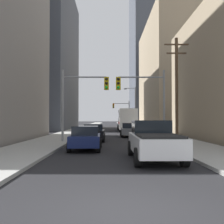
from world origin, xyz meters
name	(u,v)px	position (x,y,z in m)	size (l,w,h in m)	color
ground_plane	(127,213)	(0.00, 0.00, 0.00)	(400.00, 400.00, 0.00)	black
sidewalk_left	(85,128)	(-5.41, 50.00, 0.07)	(3.70, 160.00, 0.15)	#9E9E99
sidewalk_right	(136,128)	(5.41, 50.00, 0.07)	(3.70, 160.00, 0.15)	#9E9E99
city_bus	(127,119)	(2.43, 36.05, 1.93)	(2.77, 11.55, 3.40)	silver
pickup_truck_white	(153,141)	(1.76, 7.12, 0.93)	(2.20, 5.40, 1.90)	white
sedan_navy	(86,138)	(-1.86, 11.28, 0.77)	(1.95, 4.24, 1.52)	#141E4C
sedan_black	(94,132)	(-1.70, 17.90, 0.77)	(1.95, 4.22, 1.52)	black
sedan_grey	(130,130)	(1.88, 23.42, 0.77)	(1.95, 4.25, 1.52)	slate
traffic_signal_near_left	(83,94)	(-2.51, 16.11, 4.05)	(3.86, 0.44, 6.00)	gray
traffic_signal_near_right	(143,93)	(2.43, 16.11, 4.06)	(4.05, 0.44, 6.00)	gray
traffic_signal_far_right	(122,110)	(2.54, 53.71, 4.04)	(3.79, 0.44, 6.00)	gray
utility_pole_right	(177,86)	(5.78, 18.37, 4.95)	(2.20, 0.28, 9.35)	brown
street_lamp_right	(134,104)	(3.94, 40.63, 4.51)	(2.10, 0.32, 7.50)	gray
building_left_mid_office	(16,59)	(-17.98, 44.96, 13.37)	(21.03, 23.51, 26.74)	#4C515B
building_right_mid_block	(185,75)	(16.06, 51.67, 11.40)	(16.50, 28.62, 22.80)	tan
building_right_far_highrise	(155,32)	(16.09, 87.35, 32.79)	(16.63, 25.83, 65.59)	#4C515B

